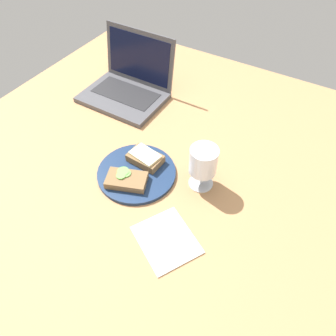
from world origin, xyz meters
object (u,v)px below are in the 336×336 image
(sandwich_with_cheese, at_px, (145,158))
(laptop, at_px, (128,85))
(plate, at_px, (137,173))
(napkin, at_px, (166,240))
(sandwich_with_cucumber, at_px, (126,180))
(wine_glass, at_px, (203,163))

(sandwich_with_cheese, xyz_separation_m, laptop, (-0.26, 0.27, 0.02))
(plate, relative_size, sandwich_with_cheese, 2.21)
(laptop, xyz_separation_m, napkin, (0.45, -0.47, -0.04))
(plate, height_order, sandwich_with_cucumber, sandwich_with_cucumber)
(laptop, bearing_deg, sandwich_with_cheese, -46.37)
(laptop, bearing_deg, plate, -51.14)
(wine_glass, xyz_separation_m, napkin, (0.01, -0.21, -0.09))
(laptop, bearing_deg, sandwich_with_cucumber, -55.15)
(napkin, bearing_deg, laptop, 134.06)
(plate, xyz_separation_m, sandwich_with_cheese, (-0.00, 0.05, 0.02))
(sandwich_with_cucumber, distance_m, laptop, 0.45)
(sandwich_with_cucumber, xyz_separation_m, wine_glass, (0.19, 0.11, 0.07))
(plate, height_order, napkin, plate)
(napkin, bearing_deg, plate, 142.87)
(plate, xyz_separation_m, napkin, (0.20, -0.15, -0.00))
(sandwich_with_cheese, distance_m, napkin, 0.28)
(wine_glass, relative_size, laptop, 0.46)
(plate, relative_size, wine_glass, 1.71)
(sandwich_with_cheese, distance_m, wine_glass, 0.20)
(plate, xyz_separation_m, sandwich_with_cucumber, (-0.00, -0.05, 0.02))
(wine_glass, bearing_deg, plate, -161.12)
(plate, bearing_deg, wine_glass, 18.88)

